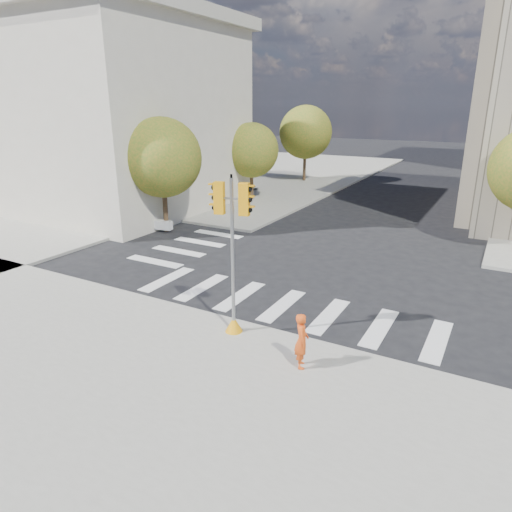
{
  "coord_description": "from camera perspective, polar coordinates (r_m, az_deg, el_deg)",
  "views": [
    {
      "loc": [
        6.52,
        -15.85,
        7.08
      ],
      "look_at": [
        -0.69,
        -2.91,
        2.1
      ],
      "focal_mm": 32.0,
      "sensor_mm": 36.0,
      "label": 1
    }
  ],
  "objects": [
    {
      "name": "traffic_signal",
      "position": [
        13.93,
        -2.91,
        -1.54
      ],
      "size": [
        1.08,
        0.56,
        5.01
      ],
      "rotation": [
        0.0,
        0.0,
        0.24
      ],
      "color": "orange",
      "rests_on": "sidewalk_near"
    },
    {
      "name": "ground",
      "position": [
        18.54,
        6.28,
        -3.98
      ],
      "size": [
        160.0,
        160.0,
        0.0
      ],
      "primitive_type": "plane",
      "color": "black",
      "rests_on": "ground"
    },
    {
      "name": "tree_lw_near",
      "position": [
        26.3,
        -11.66,
        11.93
      ],
      "size": [
        4.4,
        4.4,
        6.41
      ],
      "color": "#382616",
      "rests_on": "ground"
    },
    {
      "name": "photographer",
      "position": [
        12.67,
        5.72,
        -10.48
      ],
      "size": [
        0.6,
        0.69,
        1.59
      ],
      "primitive_type": "imported",
      "rotation": [
        0.0,
        0.0,
        2.05
      ],
      "color": "#E04C15",
      "rests_on": "sidewalk_near"
    },
    {
      "name": "tree_lw_far",
      "position": [
        43.41,
        6.22,
        15.12
      ],
      "size": [
        4.8,
        4.8,
        6.95
      ],
      "color": "#382616",
      "rests_on": "ground"
    },
    {
      "name": "classical_building",
      "position": [
        35.67,
        -19.74,
        16.53
      ],
      "size": [
        19.0,
        15.0,
        12.7
      ],
      "color": "beige",
      "rests_on": "ground"
    },
    {
      "name": "planter_wall",
      "position": [
        28.2,
        -15.86,
        4.17
      ],
      "size": [
        5.99,
        1.37,
        0.5
      ],
      "primitive_type": "cube",
      "rotation": [
        0.0,
        0.0,
        0.16
      ],
      "color": "silver",
      "rests_on": "sidewalk_left_near"
    },
    {
      "name": "sidewalk_far_left",
      "position": [
        50.04,
        -3.25,
        10.5
      ],
      "size": [
        28.0,
        40.0,
        0.15
      ],
      "primitive_type": "cube",
      "color": "gray",
      "rests_on": "ground"
    },
    {
      "name": "tree_lw_mid",
      "position": [
        34.52,
        -0.56,
        13.07
      ],
      "size": [
        4.0,
        4.0,
        5.77
      ],
      "color": "#382616",
      "rests_on": "ground"
    },
    {
      "name": "sidewalk_near",
      "position": [
        10.73,
        -19.8,
        -23.5
      ],
      "size": [
        30.0,
        14.0,
        0.15
      ],
      "primitive_type": "cube",
      "color": "gray",
      "rests_on": "ground"
    }
  ]
}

